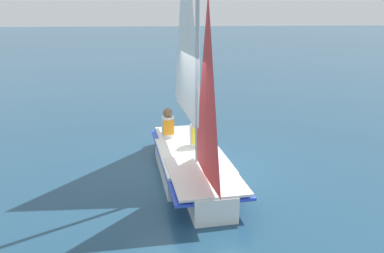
% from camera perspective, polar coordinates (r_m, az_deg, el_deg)
% --- Properties ---
extents(ground_plane, '(260.00, 260.00, 0.00)m').
position_cam_1_polar(ground_plane, '(8.06, 0.00, -7.25)').
color(ground_plane, navy).
extents(sailboat_main, '(1.41, 4.34, 5.47)m').
position_cam_1_polar(sailboat_main, '(7.82, -0.09, -1.46)').
color(sailboat_main, white).
rests_on(sailboat_main, ground_plane).
extents(sailor_helm, '(0.30, 0.34, 1.16)m').
position_cam_1_polar(sailor_helm, '(8.30, 0.69, -1.95)').
color(sailor_helm, black).
rests_on(sailor_helm, ground_plane).
extents(sailor_crew, '(0.30, 0.34, 1.16)m').
position_cam_1_polar(sailor_crew, '(8.96, -3.68, -0.59)').
color(sailor_crew, black).
rests_on(sailor_crew, ground_plane).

